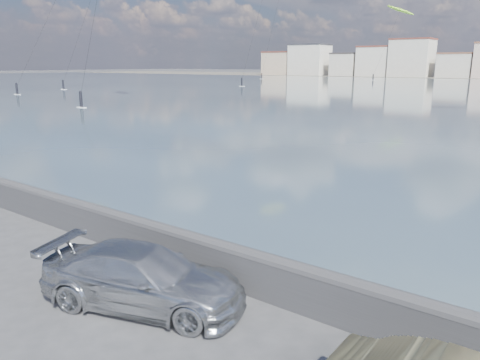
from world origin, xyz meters
name	(u,v)px	position (x,y,z in m)	size (l,w,h in m)	color
ground	(89,311)	(0.00, 0.00, 0.00)	(700.00, 700.00, 0.00)	#333335
seawall	(178,246)	(0.00, 2.70, 0.58)	(400.00, 0.36, 1.08)	#28282B
car_silver	(143,277)	(0.76, 0.88, 0.65)	(1.82, 4.47, 1.30)	#AAADB1
kitesurfer_0	(400,11)	(-45.77, 151.62, 21.38)	(9.10, 13.98, 23.60)	#8CD826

